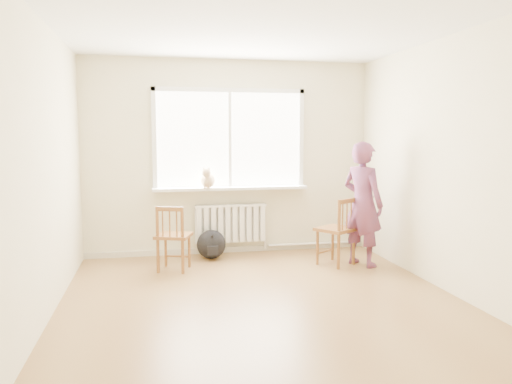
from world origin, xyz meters
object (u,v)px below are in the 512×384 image
chair_left (173,238)px  cat (208,179)px  person (363,204)px  backpack (211,244)px  chair_right (339,231)px

chair_left → cat: cat is taller
person → backpack: (-1.85, 0.72, -0.60)m
chair_left → backpack: (0.53, 0.52, -0.22)m
backpack → chair_left: bearing=-135.7°
cat → backpack: (0.03, -0.14, -0.87)m
chair_left → chair_right: bearing=-165.2°
cat → chair_right: bearing=-13.8°
chair_right → chair_left: bearing=-37.6°
chair_right → cat: cat is taller
backpack → person: bearing=-21.2°
chair_right → backpack: (-1.56, 0.67, -0.25)m
chair_right → person: bearing=136.0°
cat → person: bearing=-11.5°
chair_left → chair_right: chair_right is taller
person → cat: person is taller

